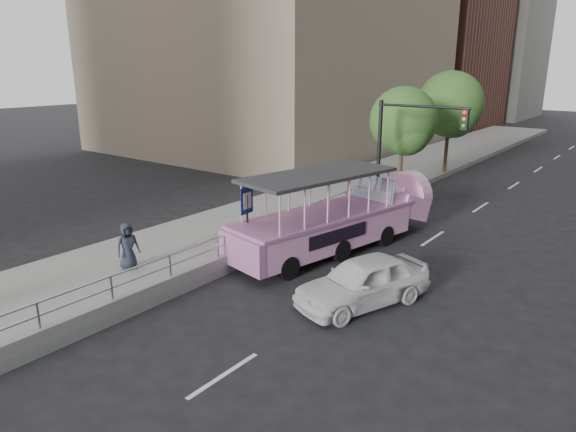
{
  "coord_description": "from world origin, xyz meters",
  "views": [
    {
      "loc": [
        8.3,
        -9.12,
        6.73
      ],
      "look_at": [
        -1.05,
        3.06,
        2.21
      ],
      "focal_mm": 32.0,
      "sensor_mm": 36.0,
      "label": 1
    }
  ],
  "objects_px": {
    "duck_boat": "(341,219)",
    "car": "(363,281)",
    "pedestrian_far": "(128,246)",
    "street_tree_far": "(451,107)",
    "traffic_signal": "(403,139)",
    "parking_sign": "(247,217)",
    "street_tree_near": "(404,123)"
  },
  "relations": [
    {
      "from": "pedestrian_far",
      "to": "street_tree_far",
      "type": "xyz_separation_m",
      "value": [
        2.3,
        21.76,
        3.23
      ]
    },
    {
      "from": "car",
      "to": "pedestrian_far",
      "type": "distance_m",
      "value": 7.66
    },
    {
      "from": "duck_boat",
      "to": "street_tree_near",
      "type": "relative_size",
      "value": 1.66
    },
    {
      "from": "parking_sign",
      "to": "pedestrian_far",
      "type": "bearing_deg",
      "value": -127.33
    },
    {
      "from": "pedestrian_far",
      "to": "street_tree_near",
      "type": "relative_size",
      "value": 0.27
    },
    {
      "from": "street_tree_near",
      "to": "duck_boat",
      "type": "bearing_deg",
      "value": -78.31
    },
    {
      "from": "pedestrian_far",
      "to": "traffic_signal",
      "type": "distance_m",
      "value": 13.1
    },
    {
      "from": "traffic_signal",
      "to": "street_tree_near",
      "type": "relative_size",
      "value": 0.91
    },
    {
      "from": "traffic_signal",
      "to": "parking_sign",
      "type": "bearing_deg",
      "value": -98.02
    },
    {
      "from": "parking_sign",
      "to": "street_tree_near",
      "type": "bearing_deg",
      "value": 91.38
    },
    {
      "from": "street_tree_far",
      "to": "duck_boat",
      "type": "bearing_deg",
      "value": -83.65
    },
    {
      "from": "pedestrian_far",
      "to": "parking_sign",
      "type": "distance_m",
      "value": 4.02
    },
    {
      "from": "parking_sign",
      "to": "car",
      "type": "bearing_deg",
      "value": -2.85
    },
    {
      "from": "duck_boat",
      "to": "car",
      "type": "relative_size",
      "value": 2.26
    },
    {
      "from": "parking_sign",
      "to": "traffic_signal",
      "type": "relative_size",
      "value": 0.54
    },
    {
      "from": "duck_boat",
      "to": "car",
      "type": "bearing_deg",
      "value": -50.63
    },
    {
      "from": "traffic_signal",
      "to": "street_tree_near",
      "type": "height_order",
      "value": "street_tree_near"
    },
    {
      "from": "pedestrian_far",
      "to": "parking_sign",
      "type": "relative_size",
      "value": 0.56
    },
    {
      "from": "duck_boat",
      "to": "pedestrian_far",
      "type": "bearing_deg",
      "value": -120.68
    },
    {
      "from": "duck_boat",
      "to": "traffic_signal",
      "type": "xyz_separation_m",
      "value": [
        -0.28,
        5.64,
        2.36
      ]
    },
    {
      "from": "duck_boat",
      "to": "street_tree_far",
      "type": "xyz_separation_m",
      "value": [
        -1.68,
        15.06,
        3.17
      ]
    },
    {
      "from": "duck_boat",
      "to": "street_tree_far",
      "type": "height_order",
      "value": "street_tree_far"
    },
    {
      "from": "parking_sign",
      "to": "traffic_signal",
      "type": "xyz_separation_m",
      "value": [
        1.29,
        9.18,
        1.75
      ]
    },
    {
      "from": "duck_boat",
      "to": "parking_sign",
      "type": "height_order",
      "value": "duck_boat"
    },
    {
      "from": "car",
      "to": "street_tree_near",
      "type": "bearing_deg",
      "value": 131.54
    },
    {
      "from": "parking_sign",
      "to": "street_tree_near",
      "type": "distance_m",
      "value": 12.78
    },
    {
      "from": "car",
      "to": "street_tree_near",
      "type": "xyz_separation_m",
      "value": [
        -4.98,
        12.84,
        3.1
      ]
    },
    {
      "from": "car",
      "to": "traffic_signal",
      "type": "bearing_deg",
      "value": 130.11
    },
    {
      "from": "duck_boat",
      "to": "car",
      "type": "height_order",
      "value": "duck_boat"
    },
    {
      "from": "duck_boat",
      "to": "pedestrian_far",
      "type": "xyz_separation_m",
      "value": [
        -3.98,
        -6.7,
        -0.06
      ]
    },
    {
      "from": "pedestrian_far",
      "to": "car",
      "type": "bearing_deg",
      "value": -55.31
    },
    {
      "from": "pedestrian_far",
      "to": "street_tree_far",
      "type": "height_order",
      "value": "street_tree_far"
    }
  ]
}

